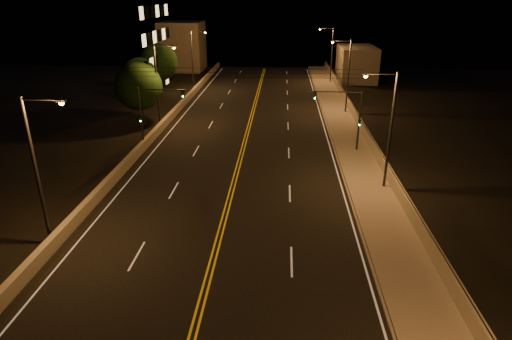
# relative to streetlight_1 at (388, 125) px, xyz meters

# --- Properties ---
(road) EXTENTS (18.00, 120.00, 0.02)m
(road) POSITION_rel_streetlight_1_xyz_m (-11.52, -0.68, -5.24)
(road) COLOR black
(road) RESTS_ON ground
(sidewalk) EXTENTS (3.60, 120.00, 0.30)m
(sidewalk) POSITION_rel_streetlight_1_xyz_m (-0.72, -0.68, -5.10)
(sidewalk) COLOR gray
(sidewalk) RESTS_ON ground
(curb) EXTENTS (0.14, 120.00, 0.15)m
(curb) POSITION_rel_streetlight_1_xyz_m (-2.59, -0.68, -5.17)
(curb) COLOR gray
(curb) RESTS_ON ground
(parapet_wall) EXTENTS (0.30, 120.00, 1.00)m
(parapet_wall) POSITION_rel_streetlight_1_xyz_m (0.93, -0.68, -4.45)
(parapet_wall) COLOR gray
(parapet_wall) RESTS_ON sidewalk
(jersey_barrier) EXTENTS (0.45, 120.00, 0.87)m
(jersey_barrier) POSITION_rel_streetlight_1_xyz_m (-21.19, -0.68, -4.82)
(jersey_barrier) COLOR gray
(jersey_barrier) RESTS_ON ground
(distant_building_right) EXTENTS (6.00, 10.00, 5.76)m
(distant_building_right) POSITION_rel_streetlight_1_xyz_m (4.98, 45.94, -2.37)
(distant_building_right) COLOR gray
(distant_building_right) RESTS_ON ground
(distant_building_left) EXTENTS (8.00, 8.00, 9.16)m
(distant_building_left) POSITION_rel_streetlight_1_xyz_m (-27.52, 54.81, -0.67)
(distant_building_left) COLOR gray
(distant_building_left) RESTS_ON ground
(parapet_rail) EXTENTS (0.06, 120.00, 0.06)m
(parapet_rail) POSITION_rel_streetlight_1_xyz_m (0.93, -0.68, -3.92)
(parapet_rail) COLOR black
(parapet_rail) RESTS_ON parapet_wall
(lane_markings) EXTENTS (17.32, 116.00, 0.00)m
(lane_markings) POSITION_rel_streetlight_1_xyz_m (-11.52, -0.76, -5.23)
(lane_markings) COLOR silver
(lane_markings) RESTS_ON road
(streetlight_1) EXTENTS (2.55, 0.28, 9.08)m
(streetlight_1) POSITION_rel_streetlight_1_xyz_m (0.00, 0.00, 0.00)
(streetlight_1) COLOR #2D2D33
(streetlight_1) RESTS_ON ground
(streetlight_2) EXTENTS (2.55, 0.28, 9.08)m
(streetlight_2) POSITION_rel_streetlight_1_xyz_m (0.00, 22.77, 0.00)
(streetlight_2) COLOR #2D2D33
(streetlight_2) RESTS_ON ground
(streetlight_3) EXTENTS (2.55, 0.28, 9.08)m
(streetlight_3) POSITION_rel_streetlight_1_xyz_m (0.00, 42.66, 0.00)
(streetlight_3) COLOR #2D2D33
(streetlight_3) RESTS_ON ground
(streetlight_4) EXTENTS (2.55, 0.28, 9.08)m
(streetlight_4) POSITION_rel_streetlight_1_xyz_m (-21.44, -9.10, 0.00)
(streetlight_4) COLOR #2D2D33
(streetlight_4) RESTS_ON ground
(streetlight_5) EXTENTS (2.55, 0.28, 9.08)m
(streetlight_5) POSITION_rel_streetlight_1_xyz_m (-21.44, 15.98, 0.00)
(streetlight_5) COLOR #2D2D33
(streetlight_5) RESTS_ON ground
(streetlight_6) EXTENTS (2.55, 0.28, 9.08)m
(streetlight_6) POSITION_rel_streetlight_1_xyz_m (-21.44, 35.56, 0.00)
(streetlight_6) COLOR #2D2D33
(streetlight_6) RESTS_ON ground
(traffic_signal_right) EXTENTS (5.11, 0.31, 6.03)m
(traffic_signal_right) POSITION_rel_streetlight_1_xyz_m (-1.53, 8.38, -1.43)
(traffic_signal_right) COLOR #2D2D33
(traffic_signal_right) RESTS_ON ground
(traffic_signal_left) EXTENTS (5.11, 0.31, 6.03)m
(traffic_signal_left) POSITION_rel_streetlight_1_xyz_m (-20.31, 8.38, -1.43)
(traffic_signal_left) COLOR #2D2D33
(traffic_signal_left) RESTS_ON ground
(overhead_wires) EXTENTS (22.00, 0.03, 0.83)m
(overhead_wires) POSITION_rel_streetlight_1_xyz_m (-11.52, 8.82, 2.15)
(overhead_wires) COLOR black
(tree_0) EXTENTS (5.29, 5.29, 7.18)m
(tree_0) POSITION_rel_streetlight_1_xyz_m (-23.86, 16.06, -0.73)
(tree_0) COLOR black
(tree_0) RESTS_ON ground
(tree_1) EXTENTS (4.59, 4.59, 6.22)m
(tree_1) POSITION_rel_streetlight_1_xyz_m (-27.17, 26.77, -1.33)
(tree_1) COLOR black
(tree_1) RESTS_ON ground
(tree_2) EXTENTS (5.48, 5.48, 7.42)m
(tree_2) POSITION_rel_streetlight_1_xyz_m (-26.23, 33.11, -0.57)
(tree_2) COLOR black
(tree_2) RESTS_ON ground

